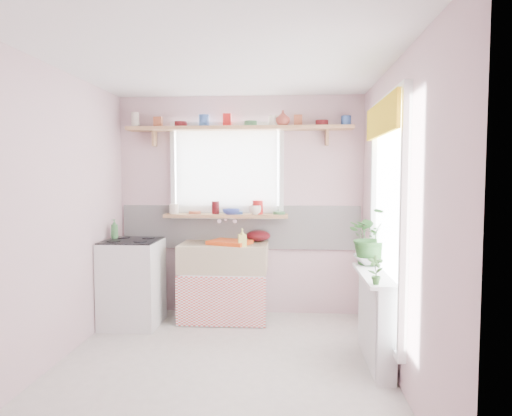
{
  "coord_description": "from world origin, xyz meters",
  "views": [
    {
      "loc": [
        0.56,
        -3.63,
        1.59
      ],
      "look_at": [
        0.26,
        0.55,
        1.29
      ],
      "focal_mm": 32.0,
      "sensor_mm": 36.0,
      "label": 1
    }
  ],
  "objects": [
    {
      "name": "room",
      "position": [
        0.66,
        0.86,
        1.37
      ],
      "size": [
        3.2,
        3.2,
        3.2
      ],
      "color": "silver",
      "rests_on": "ground"
    },
    {
      "name": "sink_unit",
      "position": [
        -0.15,
        1.29,
        0.43
      ],
      "size": [
        0.95,
        0.65,
        1.11
      ],
      "color": "white",
      "rests_on": "ground"
    },
    {
      "name": "cooker",
      "position": [
        -1.1,
        1.05,
        0.46
      ],
      "size": [
        0.58,
        0.58,
        0.93
      ],
      "color": "white",
      "rests_on": "ground"
    },
    {
      "name": "radiator_ledge",
      "position": [
        1.3,
        0.2,
        0.4
      ],
      "size": [
        0.22,
        0.95,
        0.78
      ],
      "color": "white",
      "rests_on": "ground"
    },
    {
      "name": "windowsill",
      "position": [
        -0.15,
        1.48,
        1.14
      ],
      "size": [
        1.4,
        0.22,
        0.04
      ],
      "primitive_type": "cube",
      "color": "tan",
      "rests_on": "room"
    },
    {
      "name": "pine_shelf",
      "position": [
        0.0,
        1.47,
        2.12
      ],
      "size": [
        2.52,
        0.24,
        0.04
      ],
      "primitive_type": "cube",
      "color": "tan",
      "rests_on": "room"
    },
    {
      "name": "shelf_crockery",
      "position": [
        -0.02,
        1.47,
        2.19
      ],
      "size": [
        2.47,
        0.11,
        0.12
      ],
      "color": "silver",
      "rests_on": "pine_shelf"
    },
    {
      "name": "sill_crockery",
      "position": [
        -0.2,
        1.48,
        1.21
      ],
      "size": [
        1.35,
        0.11,
        0.12
      ],
      "color": "silver",
      "rests_on": "windowsill"
    },
    {
      "name": "dish_tray",
      "position": [
        -0.08,
        1.24,
        0.87
      ],
      "size": [
        0.51,
        0.45,
        0.04
      ],
      "primitive_type": "cube",
      "rotation": [
        0.0,
        0.0,
        -0.37
      ],
      "color": "#EB4E14",
      "rests_on": "sink_unit"
    },
    {
      "name": "colander",
      "position": [
        0.21,
        1.5,
        0.91
      ],
      "size": [
        0.29,
        0.29,
        0.13
      ],
      "primitive_type": "ellipsoid",
      "rotation": [
        0.0,
        0.0,
        0.05
      ],
      "color": "#570F15",
      "rests_on": "sink_unit"
    },
    {
      "name": "jade_plant",
      "position": [
        1.33,
        0.6,
        1.04
      ],
      "size": [
        0.52,
        0.47,
        0.53
      ],
      "primitive_type": "imported",
      "rotation": [
        0.0,
        0.0,
        0.12
      ],
      "color": "#295B24",
      "rests_on": "radiator_ledge"
    },
    {
      "name": "fruit_bowl",
      "position": [
        1.33,
        0.59,
        0.82
      ],
      "size": [
        0.36,
        0.36,
        0.08
      ],
      "primitive_type": "imported",
      "rotation": [
        0.0,
        0.0,
        0.06
      ],
      "color": "silver",
      "rests_on": "radiator_ledge"
    },
    {
      "name": "herb_pot",
      "position": [
        1.21,
        -0.2,
        0.89
      ],
      "size": [
        0.12,
        0.09,
        0.22
      ],
      "primitive_type": "imported",
      "rotation": [
        0.0,
        0.0,
        -0.07
      ],
      "color": "#356729",
      "rests_on": "radiator_ledge"
    },
    {
      "name": "soap_bottle_sink",
      "position": [
        0.07,
        1.1,
        0.94
      ],
      "size": [
        0.1,
        0.1,
        0.19
      ],
      "primitive_type": "imported",
      "rotation": [
        0.0,
        0.0,
        0.21
      ],
      "color": "#F1E86B",
      "rests_on": "sink_unit"
    },
    {
      "name": "sill_cup",
      "position": [
        0.18,
        1.42,
        1.21
      ],
      "size": [
        0.17,
        0.17,
        0.1
      ],
      "primitive_type": "imported",
      "rotation": [
        0.0,
        0.0,
        -0.37
      ],
      "color": "white",
      "rests_on": "windowsill"
    },
    {
      "name": "sill_bowl",
      "position": [
        -0.09,
        1.42,
        1.19
      ],
      "size": [
        0.2,
        0.2,
        0.06
      ],
      "primitive_type": "imported",
      "rotation": [
        0.0,
        0.0,
        -0.04
      ],
      "color": "#3549AE",
      "rests_on": "windowsill"
    },
    {
      "name": "shelf_vase",
      "position": [
        0.49,
        1.41,
        2.22
      ],
      "size": [
        0.2,
        0.2,
        0.16
      ],
      "primitive_type": "imported",
      "rotation": [
        0.0,
        0.0,
        0.33
      ],
      "color": "#9D3D30",
      "rests_on": "pine_shelf"
    },
    {
      "name": "cooker_bottle",
      "position": [
        -1.32,
        1.14,
        1.02
      ],
      "size": [
        0.11,
        0.11,
        0.21
      ],
      "primitive_type": "imported",
      "rotation": [
        0.0,
        0.0,
        -0.39
      ],
      "color": "#418344",
      "rests_on": "cooker"
    },
    {
      "name": "fruit",
      "position": [
        1.34,
        0.59,
        0.88
      ],
      "size": [
        0.2,
        0.14,
        0.1
      ],
      "color": "orange",
      "rests_on": "fruit_bowl"
    }
  ]
}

